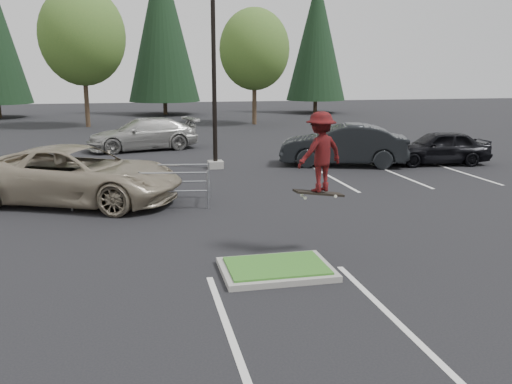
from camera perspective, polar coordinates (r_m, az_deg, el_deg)
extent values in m
plane|color=black|center=(10.99, 2.15, -8.43)|extent=(120.00, 120.00, 0.00)
cube|color=gray|center=(10.97, 2.15, -8.14)|extent=(2.20, 1.60, 0.12)
cube|color=#306921|center=(10.94, 2.16, -7.77)|extent=(1.95, 1.35, 0.05)
cube|color=silver|center=(19.42, -17.74, 0.34)|extent=(0.12, 5.20, 0.01)
cube|color=silver|center=(20.58, 8.03, 1.50)|extent=(0.12, 5.20, 0.01)
cube|color=silver|center=(21.66, 14.74, 1.76)|extent=(0.12, 5.20, 0.01)
cube|color=silver|center=(23.01, 20.75, 1.97)|extent=(0.12, 5.20, 0.01)
cube|color=silver|center=(8.06, -1.99, -16.70)|extent=(0.12, 6.00, 0.01)
cube|color=silver|center=(8.89, 15.96, -14.26)|extent=(0.12, 6.00, 0.01)
cube|color=gray|center=(22.46, -4.29, 2.90)|extent=(0.60, 0.60, 0.30)
cylinder|color=black|center=(22.16, -4.50, 15.36)|extent=(0.18, 0.18, 10.00)
cylinder|color=#38281C|center=(40.62, -17.39, 9.02)|extent=(0.32, 0.32, 3.50)
ellipsoid|color=#305D22|center=(40.62, -17.83, 15.37)|extent=(5.89, 5.89, 6.77)
sphere|color=#305D22|center=(40.24, -16.92, 14.40)|extent=(3.68, 3.68, 3.68)
sphere|color=#305D22|center=(41.04, -18.44, 14.52)|extent=(4.05, 4.05, 4.05)
cylinder|color=#38281C|center=(40.71, -0.17, 9.27)|extent=(0.32, 0.32, 3.04)
ellipsoid|color=#305D22|center=(40.66, -0.18, 14.80)|extent=(5.12, 5.12, 5.89)
sphere|color=#305D22|center=(40.48, 0.77, 13.90)|extent=(3.20, 3.20, 3.20)
sphere|color=#305D22|center=(40.93, -1.00, 14.11)|extent=(3.52, 3.52, 3.52)
cylinder|color=#38281C|center=(50.59, -9.53, 8.73)|extent=(0.36, 0.36, 1.20)
cone|color=black|center=(50.63, -9.84, 16.94)|extent=(6.38, 6.38, 13.30)
cylinder|color=#38281C|center=(52.23, 6.25, 8.95)|extent=(0.36, 0.36, 1.20)
cone|color=black|center=(52.21, 6.42, 15.81)|extent=(5.50, 5.50, 11.30)
cylinder|color=#94979C|center=(16.36, -18.92, 0.02)|extent=(0.06, 0.06, 1.12)
cylinder|color=#94979C|center=(17.65, -17.79, 0.99)|extent=(0.06, 0.06, 1.12)
cylinder|color=#94979C|center=(15.95, -12.12, 0.12)|extent=(0.06, 0.06, 1.12)
cylinder|color=#94979C|center=(17.28, -11.49, 1.11)|extent=(0.06, 0.06, 1.12)
cylinder|color=#94979C|center=(15.78, -5.08, 0.22)|extent=(0.06, 0.06, 1.12)
cylinder|color=#94979C|center=(17.12, -4.99, 1.21)|extent=(0.06, 0.06, 1.12)
cylinder|color=#94979C|center=(15.96, -12.12, 0.03)|extent=(3.88, 0.64, 0.05)
cylinder|color=#94979C|center=(15.85, -12.21, 1.93)|extent=(3.88, 0.64, 0.05)
cylinder|color=#94979C|center=(17.28, -11.48, 1.03)|extent=(3.88, 0.64, 0.05)
cylinder|color=#94979C|center=(17.18, -11.56, 2.78)|extent=(3.88, 0.64, 0.05)
cube|color=#94979C|center=(16.68, -13.81, 1.08)|extent=(0.90, 0.63, 0.47)
cube|color=black|center=(11.85, 6.62, -0.10)|extent=(1.14, 0.42, 0.20)
cylinder|color=silver|center=(11.65, 5.20, -0.61)|extent=(0.07, 0.04, 0.07)
cylinder|color=silver|center=(11.86, 4.87, -0.36)|extent=(0.07, 0.04, 0.07)
cylinder|color=silver|center=(11.87, 8.36, -0.44)|extent=(0.07, 0.04, 0.07)
cylinder|color=silver|center=(12.08, 7.98, -0.20)|extent=(0.07, 0.04, 0.07)
imported|color=maroon|center=(11.68, 6.73, 4.22)|extent=(1.26, 0.98, 1.71)
imported|color=gray|center=(17.30, -18.51, 1.76)|extent=(6.91, 5.17, 1.74)
imported|color=black|center=(23.23, 9.14, 4.91)|extent=(5.60, 3.42, 1.74)
imported|color=black|center=(24.56, 18.66, 4.48)|extent=(4.46, 2.21, 1.46)
imported|color=#A4A39F|center=(28.09, -11.69, 5.99)|extent=(5.89, 3.48, 1.60)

